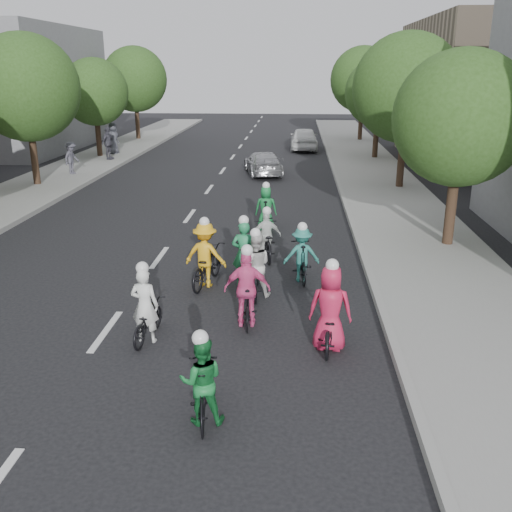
# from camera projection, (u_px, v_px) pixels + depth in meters

# --- Properties ---
(ground) EXTENTS (120.00, 120.00, 0.00)m
(ground) POSITION_uv_depth(u_px,v_px,m) (106.00, 331.00, 12.27)
(ground) COLOR black
(ground) RESTS_ON ground
(curb_left) EXTENTS (0.18, 80.00, 0.18)m
(curb_left) POSITION_uv_depth(u_px,v_px,m) (36.00, 211.00, 22.11)
(curb_left) COLOR #999993
(curb_left) RESTS_ON ground
(sidewalk_right) EXTENTS (4.00, 80.00, 0.15)m
(sidewalk_right) POSITION_uv_depth(u_px,v_px,m) (402.00, 218.00, 21.18)
(sidewalk_right) COLOR gray
(sidewalk_right) RESTS_ON ground
(curb_right) EXTENTS (0.18, 80.00, 0.18)m
(curb_right) POSITION_uv_depth(u_px,v_px,m) (350.00, 216.00, 21.30)
(curb_right) COLOR #999993
(curb_right) RESTS_ON ground
(bldg_sw) EXTENTS (10.00, 14.00, 8.00)m
(bldg_sw) POSITION_uv_depth(u_px,v_px,m) (2.00, 89.00, 38.58)
(bldg_sw) COLOR slate
(bldg_sw) RESTS_ON ground
(bldg_se) EXTENTS (10.00, 14.00, 8.00)m
(bldg_se) POSITION_uv_depth(u_px,v_px,m) (507.00, 93.00, 32.66)
(bldg_se) COLOR gray
(bldg_se) RESTS_ON ground
(tree_l_3) EXTENTS (4.80, 4.80, 6.93)m
(tree_l_3) POSITION_uv_depth(u_px,v_px,m) (26.00, 88.00, 25.59)
(tree_l_3) COLOR black
(tree_l_3) RESTS_ON ground
(tree_l_4) EXTENTS (4.00, 4.00, 5.97)m
(tree_l_4) POSITION_uv_depth(u_px,v_px,m) (95.00, 92.00, 34.29)
(tree_l_4) COLOR black
(tree_l_4) RESTS_ON ground
(tree_l_5) EXTENTS (4.80, 4.80, 6.93)m
(tree_l_5) POSITION_uv_depth(u_px,v_px,m) (135.00, 79.00, 42.63)
(tree_l_5) COLOR black
(tree_l_5) RESTS_ON ground
(tree_r_0) EXTENTS (4.00, 4.00, 5.97)m
(tree_r_0) POSITION_uv_depth(u_px,v_px,m) (461.00, 119.00, 16.68)
(tree_r_0) COLOR black
(tree_r_0) RESTS_ON ground
(tree_r_1) EXTENTS (4.80, 4.80, 6.93)m
(tree_r_1) POSITION_uv_depth(u_px,v_px,m) (407.00, 88.00, 25.02)
(tree_r_1) COLOR black
(tree_r_1) RESTS_ON ground
(tree_r_2) EXTENTS (4.00, 4.00, 5.97)m
(tree_r_2) POSITION_uv_depth(u_px,v_px,m) (379.00, 92.00, 33.72)
(tree_r_2) COLOR black
(tree_r_2) RESTS_ON ground
(tree_r_3) EXTENTS (4.80, 4.80, 6.93)m
(tree_r_3) POSITION_uv_depth(u_px,v_px,m) (363.00, 79.00, 42.06)
(tree_r_3) COLOR black
(tree_r_3) RESTS_ON ground
(cyclist_0) EXTENTS (0.71, 1.60, 1.74)m
(cyclist_0) POSITION_uv_depth(u_px,v_px,m) (146.00, 315.00, 11.73)
(cyclist_0) COLOR black
(cyclist_0) RESTS_ON ground
(cyclist_1) EXTENTS (0.77, 1.67, 1.61)m
(cyclist_1) POSITION_uv_depth(u_px,v_px,m) (202.00, 386.00, 9.03)
(cyclist_1) COLOR black
(cyclist_1) RESTS_ON ground
(cyclist_2) EXTENTS (1.20, 2.04, 1.84)m
(cyclist_2) POSITION_uv_depth(u_px,v_px,m) (206.00, 260.00, 14.66)
(cyclist_2) COLOR black
(cyclist_2) RESTS_ON ground
(cyclist_3) EXTENTS (1.03, 1.54, 1.86)m
(cyclist_3) POSITION_uv_depth(u_px,v_px,m) (247.00, 295.00, 12.38)
(cyclist_3) COLOR black
(cyclist_3) RESTS_ON ground
(cyclist_4) EXTENTS (0.92, 1.78, 1.91)m
(cyclist_4) POSITION_uv_depth(u_px,v_px,m) (330.00, 317.00, 11.36)
(cyclist_4) COLOR black
(cyclist_4) RESTS_ON ground
(cyclist_5) EXTENTS (0.65, 1.80, 1.87)m
(cyclist_5) POSITION_uv_depth(u_px,v_px,m) (244.00, 260.00, 14.73)
(cyclist_5) COLOR black
(cyclist_5) RESTS_ON ground
(cyclist_6) EXTENTS (0.80, 1.90, 1.74)m
(cyclist_6) POSITION_uv_depth(u_px,v_px,m) (256.00, 271.00, 14.07)
(cyclist_6) COLOR black
(cyclist_6) RESTS_ON ground
(cyclist_7) EXTENTS (1.00, 1.77, 1.61)m
(cyclist_7) POSITION_uv_depth(u_px,v_px,m) (302.00, 258.00, 15.02)
(cyclist_7) COLOR black
(cyclist_7) RESTS_ON ground
(cyclist_8) EXTENTS (0.94, 2.00, 1.58)m
(cyclist_8) POSITION_uv_depth(u_px,v_px,m) (267.00, 240.00, 16.80)
(cyclist_8) COLOR black
(cyclist_8) RESTS_ON ground
(cyclist_9) EXTENTS (0.75, 1.78, 1.69)m
(cyclist_9) POSITION_uv_depth(u_px,v_px,m) (266.00, 211.00, 19.80)
(cyclist_9) COLOR black
(cyclist_9) RESTS_ON ground
(follow_car_lead) EXTENTS (2.46, 4.38, 1.20)m
(follow_car_lead) POSITION_uv_depth(u_px,v_px,m) (263.00, 163.00, 29.94)
(follow_car_lead) COLOR #ADADB1
(follow_car_lead) RESTS_ON ground
(follow_car_trail) EXTENTS (1.83, 4.50, 1.53)m
(follow_car_trail) POSITION_uv_depth(u_px,v_px,m) (304.00, 139.00, 38.78)
(follow_car_trail) COLOR white
(follow_car_trail) RESTS_ON ground
(spectator_0) EXTENTS (0.85, 1.18, 1.64)m
(spectator_0) POSITION_uv_depth(u_px,v_px,m) (72.00, 158.00, 29.21)
(spectator_0) COLOR #51505D
(spectator_0) RESTS_ON sidewalk_left
(spectator_1) EXTENTS (0.74, 1.21, 1.93)m
(spectator_1) POSITION_uv_depth(u_px,v_px,m) (108.00, 143.00, 33.76)
(spectator_1) COLOR #484753
(spectator_1) RESTS_ON sidewalk_left
(spectator_2) EXTENTS (0.72, 1.00, 1.92)m
(spectator_2) POSITION_uv_depth(u_px,v_px,m) (113.00, 138.00, 36.08)
(spectator_2) COLOR #4C4E59
(spectator_2) RESTS_ON sidewalk_left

